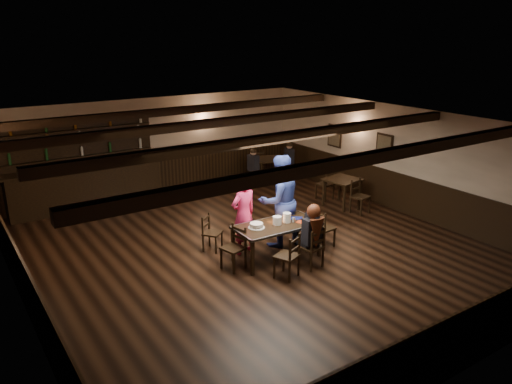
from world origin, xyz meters
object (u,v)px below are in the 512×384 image
chair_near_left (290,253)px  chair_near_right (314,245)px  woman_pink (244,215)px  cake (256,226)px  man_blue (279,201)px  bar_counter (85,180)px  dining_table (277,227)px

chair_near_left → chair_near_right: chair_near_left is taller
chair_near_left → chair_near_right: (0.64, 0.07, -0.02)m
woman_pink → cake: size_ratio=5.19×
cake → man_blue: bearing=28.2°
woman_pink → cake: bearing=76.2°
chair_near_right → bar_counter: 6.71m
chair_near_right → dining_table: bearing=114.4°
bar_counter → chair_near_right: bearing=-66.7°
cake → bar_counter: size_ratio=0.08×
woman_pink → bar_counter: size_ratio=0.42×
chair_near_left → woman_pink: 1.51m
chair_near_right → bar_counter: bearing=113.3°
woman_pink → cake: woman_pink is taller
chair_near_left → man_blue: size_ratio=0.44×
bar_counter → dining_table: bearing=-66.8°
dining_table → chair_near_right: chair_near_right is taller
man_blue → cake: bearing=33.3°
chair_near_right → chair_near_left: bearing=-173.9°
chair_near_right → cake: bearing=133.7°
dining_table → woman_pink: size_ratio=1.05×
cake → woman_pink: bearing=84.2°
dining_table → woman_pink: bearing=121.8°
chair_near_right → bar_counter: bar_counter is taller
man_blue → woman_pink: bearing=0.4°
chair_near_left → cake: size_ratio=2.67×
cake → chair_near_left: bearing=-80.0°
chair_near_left → woman_pink: (-0.10, 1.47, 0.34)m
dining_table → chair_near_left: size_ratio=2.03×
chair_near_right → man_blue: (0.12, 1.32, 0.51)m
bar_counter → woman_pink: bearing=-68.1°
woman_pink → chair_near_left: bearing=85.9°
woman_pink → man_blue: 0.88m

